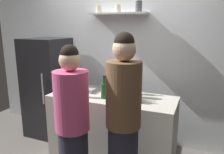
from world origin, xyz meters
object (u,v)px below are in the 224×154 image
Objects in this scene: refrigerator at (48,87)px; utensil_holder at (138,97)px; baking_pan at (85,89)px; wine_bottle_green_glass at (104,90)px; wine_bottle_dark_glass at (136,86)px; person_brown_jacket at (123,122)px; water_bottle_plastic at (138,89)px; person_pink_top at (73,126)px; wine_bottle_amber_glass at (80,88)px; wine_bottle_pale_glass at (124,89)px.

utensil_holder is (1.61, -0.40, 0.16)m from refrigerator.
wine_bottle_green_glass reaches higher than baking_pan.
person_brown_jacket is at bearing -82.37° from wine_bottle_dark_glass.
wine_bottle_dark_glass is 0.14m from water_bottle_plastic.
baking_pan is at bearing -170.17° from wine_bottle_dark_glass.
baking_pan is 1.05m from person_brown_jacket.
wine_bottle_dark_glass is 1.05m from person_pink_top.
utensil_holder is at bearing -106.41° from person_pink_top.
wine_bottle_amber_glass is 1.08× the size of wine_bottle_dark_glass.
wine_bottle_pale_glass is 0.80m from person_pink_top.
person_pink_top reaches higher than wine_bottle_amber_glass.
person_pink_top is (-0.43, -0.82, -0.21)m from water_bottle_plastic.
utensil_holder is at bearing -98.49° from person_brown_jacket.
wine_bottle_green_glass is at bearing -75.58° from person_pink_top.
person_pink_top is at bearing -125.99° from utensil_holder.
wine_bottle_pale_glass is at bearing 14.98° from wine_bottle_amber_glass.
person_pink_top reaches higher than wine_bottle_green_glass.
person_pink_top is (-0.29, -0.71, -0.23)m from wine_bottle_pale_glass.
person_brown_jacket is (0.48, 0.16, 0.07)m from person_pink_top.
person_pink_top is 0.51m from person_brown_jacket.
baking_pan is at bearing -48.96° from person_brown_jacket.
wine_bottle_green_glass is (1.19, -0.42, 0.20)m from refrigerator.
utensil_holder is at bearing -71.03° from wine_bottle_dark_glass.
refrigerator reaches higher than wine_bottle_dark_glass.
baking_pan is 0.29m from wine_bottle_amber_glass.
person_brown_jacket reaches higher than person_pink_top.
person_brown_jacket reaches higher than refrigerator.
refrigerator reaches higher than wine_bottle_green_glass.
water_bottle_plastic reaches higher than utensil_holder.
refrigerator is at bearing 176.30° from wine_bottle_dark_glass.
wine_bottle_amber_glass is 0.85m from person_brown_jacket.
utensil_holder is at bearing -74.22° from water_bottle_plastic.
wine_bottle_green_glass is at bearing -152.44° from water_bottle_plastic.
baking_pan is (0.81, -0.22, 0.13)m from refrigerator.
wine_bottle_pale_glass reaches higher than utensil_holder.
wine_bottle_amber_glass is 0.56m from wine_bottle_pale_glass.
wine_bottle_pale_glass is (0.61, -0.12, 0.10)m from baking_pan.
utensil_holder is 0.42m from wine_bottle_green_glass.
wine_bottle_amber_glass is 0.20× the size of person_pink_top.
refrigerator is at bearing -37.86° from person_brown_jacket.
wine_bottle_amber_glass is 0.66m from person_pink_top.
wine_bottle_dark_glass is 0.17× the size of person_brown_jacket.
water_bottle_plastic is (1.56, -0.23, 0.20)m from refrigerator.
wine_bottle_amber_glass reaches higher than wine_bottle_green_glass.
wine_bottle_green_glass is 0.88× the size of wine_bottle_pale_glass.
refrigerator is at bearing -23.24° from person_pink_top.
water_bottle_plastic is 0.68m from person_brown_jacket.
wine_bottle_amber_glass is at bearing -46.71° from person_pink_top.
wine_bottle_amber_glass is at bearing -173.35° from utensil_holder.
wine_bottle_pale_glass is at bearing -141.55° from water_bottle_plastic.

